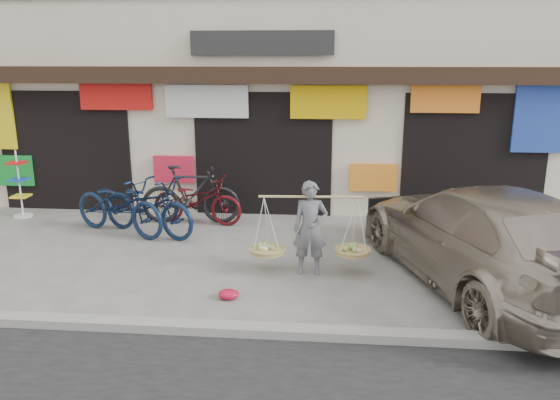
# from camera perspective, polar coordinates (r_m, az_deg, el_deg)

# --- Properties ---
(ground) EXTENTS (70.00, 70.00, 0.00)m
(ground) POSITION_cam_1_polar(r_m,az_deg,el_deg) (9.03, -4.40, -7.60)
(ground) COLOR gray
(ground) RESTS_ON ground
(kerb) EXTENTS (70.00, 0.25, 0.12)m
(kerb) POSITION_cam_1_polar(r_m,az_deg,el_deg) (7.22, -7.08, -13.14)
(kerb) COLOR gray
(kerb) RESTS_ON ground
(shophouse_block) EXTENTS (14.00, 6.32, 7.00)m
(shophouse_block) POSITION_cam_1_polar(r_m,az_deg,el_deg) (14.71, -0.43, 14.83)
(shophouse_block) COLOR beige
(shophouse_block) RESTS_ON ground
(street_vendor) EXTENTS (1.94, 0.65, 1.53)m
(street_vendor) POSITION_cam_1_polar(r_m,az_deg,el_deg) (8.77, 3.18, -3.38)
(street_vendor) COLOR slate
(street_vendor) RESTS_ON ground
(bike_0) EXTENTS (2.39, 1.67, 1.19)m
(bike_0) POSITION_cam_1_polar(r_m,az_deg,el_deg) (11.03, -13.65, -0.55)
(bike_0) COLOR #10203D
(bike_0) RESTS_ON ground
(bike_1) EXTENTS (2.11, 0.73, 1.25)m
(bike_1) POSITION_cam_1_polar(r_m,az_deg,el_deg) (11.59, -9.32, 0.56)
(bike_1) COLOR black
(bike_1) RESTS_ON ground
(bike_2) EXTENTS (2.03, 0.96, 1.03)m
(bike_2) POSITION_cam_1_polar(r_m,az_deg,el_deg) (11.57, -8.66, 0.00)
(bike_2) COLOR #4F0D12
(bike_2) RESTS_ON ground
(bike_3) EXTENTS (2.39, 1.67, 1.19)m
(bike_3) POSITION_cam_1_polar(r_m,az_deg,el_deg) (11.23, -16.47, -0.47)
(bike_3) COLOR #10203D
(bike_3) RESTS_ON ground
(suv) EXTENTS (3.70, 5.78, 1.56)m
(suv) POSITION_cam_1_polar(r_m,az_deg,el_deg) (8.89, 20.45, -3.53)
(suv) COLOR #A29483
(suv) RESTS_ON ground
(display_rack) EXTENTS (0.41, 0.41, 1.49)m
(display_rack) POSITION_cam_1_polar(r_m,az_deg,el_deg) (13.21, -25.51, 0.93)
(display_rack) COLOR silver
(display_rack) RESTS_ON ground
(red_bag) EXTENTS (0.31, 0.25, 0.14)m
(red_bag) POSITION_cam_1_polar(r_m,az_deg,el_deg) (8.11, -5.39, -9.77)
(red_bag) COLOR red
(red_bag) RESTS_ON ground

